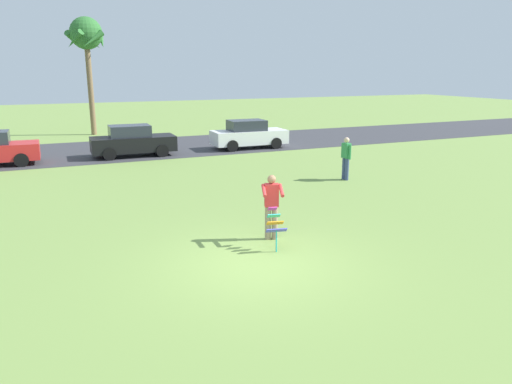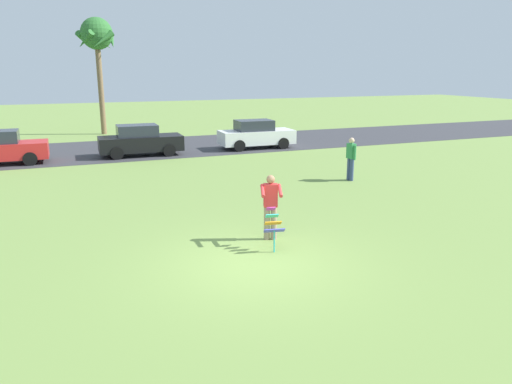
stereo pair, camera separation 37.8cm
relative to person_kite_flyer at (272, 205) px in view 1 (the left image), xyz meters
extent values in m
plane|color=olive|center=(-1.01, -1.42, -0.95)|extent=(120.00, 120.00, 0.00)
cube|color=#38383D|center=(-1.01, 16.69, -0.95)|extent=(120.00, 8.00, 0.01)
cylinder|color=gray|center=(0.09, -0.01, -0.50)|extent=(0.16, 0.16, 0.90)
cylinder|color=gray|center=(-0.08, 0.05, -0.50)|extent=(0.16, 0.16, 0.90)
cube|color=red|center=(0.01, 0.02, 0.25)|extent=(0.41, 0.33, 0.60)
sphere|color=#9E7051|center=(0.01, 0.02, 0.67)|extent=(0.22, 0.22, 0.22)
cylinder|color=red|center=(0.13, -0.29, 0.43)|extent=(0.28, 0.58, 0.24)
cylinder|color=red|center=(-0.28, -0.14, 0.43)|extent=(0.28, 0.58, 0.24)
cube|color=#D83399|center=(-0.17, -0.40, 0.02)|extent=(0.25, 0.19, 0.12)
cube|color=#33BFBF|center=(-0.21, -0.56, -0.12)|extent=(0.34, 0.21, 0.12)
cube|color=orange|center=(-0.25, -0.72, -0.25)|extent=(0.44, 0.23, 0.12)
cube|color=#4C4CCC|center=(-0.28, -0.88, -0.39)|extent=(0.53, 0.25, 0.12)
cylinder|color=#33BFBF|center=(-0.28, -0.88, -0.67)|extent=(0.04, 0.04, 0.56)
cylinder|color=black|center=(-6.26, 15.08, -0.63)|extent=(0.64, 0.23, 0.64)
cylinder|color=black|center=(-6.29, 13.46, -0.63)|extent=(0.64, 0.23, 0.64)
cube|color=black|center=(-1.05, 14.29, -0.31)|extent=(4.24, 1.80, 0.76)
cube|color=#282D38|center=(-1.20, 14.29, 0.35)|extent=(2.05, 1.44, 0.60)
cylinder|color=black|center=(0.27, 15.07, -0.63)|extent=(0.64, 0.23, 0.64)
cylinder|color=black|center=(0.23, 13.45, -0.63)|extent=(0.64, 0.23, 0.64)
cylinder|color=black|center=(-2.33, 15.13, -0.63)|extent=(0.64, 0.23, 0.64)
cylinder|color=black|center=(-2.37, 13.51, -0.63)|extent=(0.64, 0.23, 0.64)
cube|color=white|center=(5.43, 14.29, -0.31)|extent=(4.25, 1.83, 0.76)
cube|color=#282D38|center=(5.28, 14.29, 0.35)|extent=(2.06, 1.45, 0.60)
cylinder|color=black|center=(6.75, 15.06, -0.63)|extent=(0.65, 0.24, 0.64)
cylinder|color=black|center=(6.70, 13.44, -0.63)|extent=(0.65, 0.24, 0.64)
cylinder|color=black|center=(4.15, 15.14, -0.63)|extent=(0.65, 0.24, 0.64)
cylinder|color=black|center=(4.10, 13.52, -0.63)|extent=(0.65, 0.24, 0.64)
cylinder|color=brown|center=(-2.03, 24.09, 2.28)|extent=(0.36, 0.36, 6.47)
sphere|color=#2D6B2D|center=(-2.03, 24.09, 5.72)|extent=(2.10, 2.10, 2.10)
cone|color=#2D6B2D|center=(-1.08, 24.09, 5.27)|extent=(0.44, 1.56, 1.28)
cone|color=#2D6B2D|center=(-1.74, 24.99, 5.27)|extent=(1.62, 0.90, 1.28)
cone|color=#2D6B2D|center=(-2.80, 24.65, 5.27)|extent=(1.27, 1.52, 1.28)
cone|color=#2D6B2D|center=(-2.80, 23.53, 5.27)|extent=(1.27, 1.52, 1.28)
cone|color=#2D6B2D|center=(-1.74, 23.19, 5.27)|extent=(1.62, 0.90, 1.28)
cylinder|color=#384772|center=(5.82, 5.14, -0.50)|extent=(0.16, 0.16, 0.90)
cylinder|color=#384772|center=(5.81, 5.32, -0.50)|extent=(0.16, 0.16, 0.90)
cube|color=#338C4C|center=(5.82, 5.23, 0.25)|extent=(0.25, 0.38, 0.60)
sphere|color=beige|center=(5.82, 5.23, 0.67)|extent=(0.22, 0.22, 0.22)
cylinder|color=#338C4C|center=(5.83, 4.99, 0.21)|extent=(0.09, 0.09, 0.58)
cylinder|color=#338C4C|center=(5.80, 5.47, 0.21)|extent=(0.09, 0.09, 0.58)
camera|label=1|loc=(-5.24, -10.90, 3.40)|focal=33.98mm
camera|label=2|loc=(-4.89, -11.05, 3.40)|focal=33.98mm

